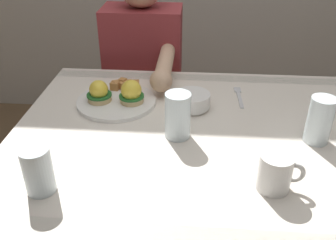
# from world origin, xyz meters

# --- Properties ---
(dining_table) EXTENTS (1.20, 0.90, 0.74)m
(dining_table) POSITION_xyz_m (0.00, 0.00, 0.63)
(dining_table) COLOR silver
(dining_table) RESTS_ON ground_plane
(eggs_benedict_plate) EXTENTS (0.27, 0.27, 0.09)m
(eggs_benedict_plate) POSITION_xyz_m (-0.31, 0.17, 0.77)
(eggs_benedict_plate) COLOR white
(eggs_benedict_plate) RESTS_ON dining_table
(fruit_bowl) EXTENTS (0.12, 0.12, 0.05)m
(fruit_bowl) POSITION_xyz_m (-0.06, 0.15, 0.77)
(fruit_bowl) COLOR white
(fruit_bowl) RESTS_ON dining_table
(coffee_mug) EXTENTS (0.11, 0.08, 0.09)m
(coffee_mug) POSITION_xyz_m (0.15, -0.23, 0.79)
(coffee_mug) COLOR white
(coffee_mug) RESTS_ON dining_table
(fork) EXTENTS (0.03, 0.16, 0.00)m
(fork) POSITION_xyz_m (0.11, 0.25, 0.74)
(fork) COLOR silver
(fork) RESTS_ON dining_table
(water_glass_near) EXTENTS (0.07, 0.07, 0.12)m
(water_glass_near) POSITION_xyz_m (-0.41, -0.28, 0.79)
(water_glass_near) COLOR silver
(water_glass_near) RESTS_ON dining_table
(water_glass_far) EXTENTS (0.07, 0.07, 0.14)m
(water_glass_far) POSITION_xyz_m (-0.10, -0.02, 0.80)
(water_glass_far) COLOR silver
(water_glass_far) RESTS_ON dining_table
(water_glass_extra) EXTENTS (0.07, 0.07, 0.14)m
(water_glass_extra) POSITION_xyz_m (0.30, -0.02, 0.80)
(water_glass_extra) COLOR silver
(water_glass_extra) RESTS_ON dining_table
(diner_person) EXTENTS (0.34, 0.54, 1.14)m
(diner_person) POSITION_xyz_m (-0.29, 0.60, 0.65)
(diner_person) COLOR #33333D
(diner_person) RESTS_ON ground_plane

